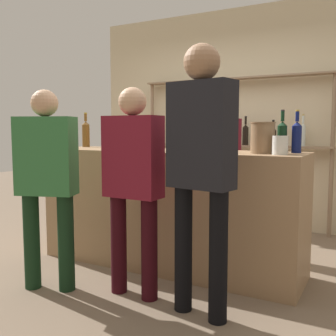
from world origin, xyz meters
name	(u,v)px	position (x,y,z in m)	size (l,w,h in m)	color
ground_plane	(168,265)	(0.00, 0.00, 0.00)	(16.00, 16.00, 0.00)	#7A6651
bar_counter	(168,209)	(0.00, 0.00, 0.53)	(2.42, 0.63, 1.07)	#997551
back_wall	(237,118)	(0.00, 1.92, 1.40)	(4.02, 0.12, 2.80)	beige
back_shelf	(232,129)	(0.00, 1.74, 1.26)	(2.45, 0.18, 1.90)	#897056
counter_bottle_0	(86,133)	(-1.10, 0.18, 1.21)	(0.08, 0.08, 0.37)	brown
counter_bottle_1	(297,136)	(1.09, 0.17, 1.20)	(0.08, 0.08, 0.34)	#0F1956
counter_bottle_2	(195,135)	(0.26, 0.02, 1.21)	(0.07, 0.07, 0.36)	black
counter_bottle_3	(282,136)	(0.98, 0.14, 1.20)	(0.08, 0.08, 0.35)	black
counter_bottle_4	(118,136)	(-0.61, 0.08, 1.19)	(0.08, 0.08, 0.32)	brown
ice_bucket	(263,138)	(0.86, -0.03, 1.19)	(0.20, 0.20, 0.25)	#846647
cork_jar	(280,145)	(1.02, -0.12, 1.14)	(0.12, 0.12, 0.14)	silver
customer_left	(47,175)	(-0.57, -0.91, 0.91)	(0.49, 0.33, 1.56)	black
customer_right	(201,158)	(0.66, -0.76, 1.07)	(0.46, 0.26, 1.80)	black
server_behind_counter	(218,162)	(0.19, 0.75, 0.92)	(0.46, 0.24, 1.57)	black
customer_center	(133,176)	(0.09, -0.70, 0.91)	(0.44, 0.21, 1.56)	black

